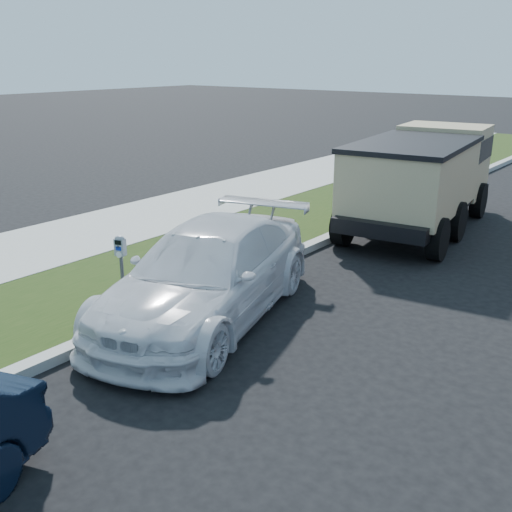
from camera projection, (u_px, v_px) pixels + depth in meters
The scene contains 5 objects.
ground at pixel (292, 364), 8.11m from camera, with size 120.00×120.00×0.00m, color black.
streetside at pixel (132, 248), 12.84m from camera, with size 6.12×50.00×0.15m.
parking_meter at pixel (121, 257), 9.30m from camera, with size 0.20×0.16×1.23m.
white_wagon at pixel (210, 273), 9.40m from camera, with size 2.05×5.05×1.47m, color silver.
dump_truck at pixel (423, 175), 14.28m from camera, with size 2.97×6.07×2.29m.
Camera 1 is at (4.07, -5.99, 3.96)m, focal length 42.00 mm.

